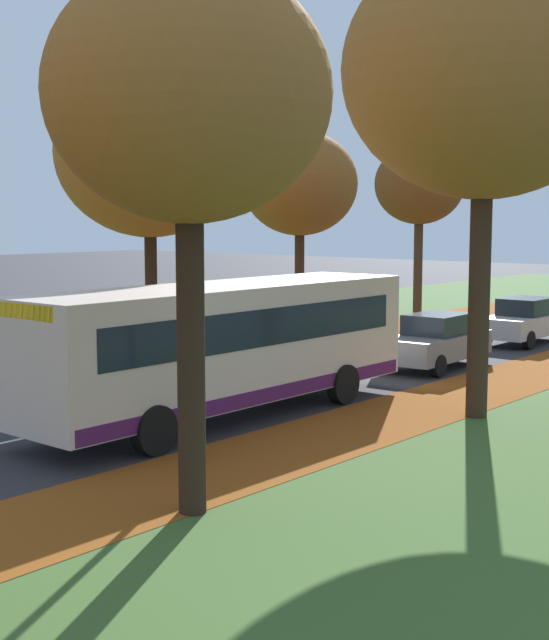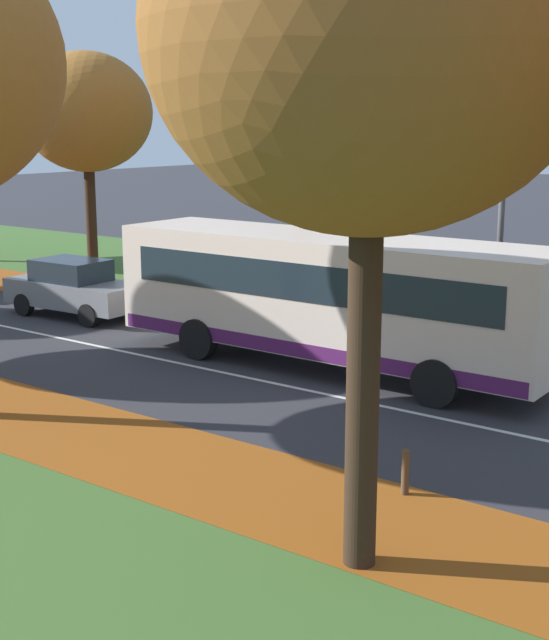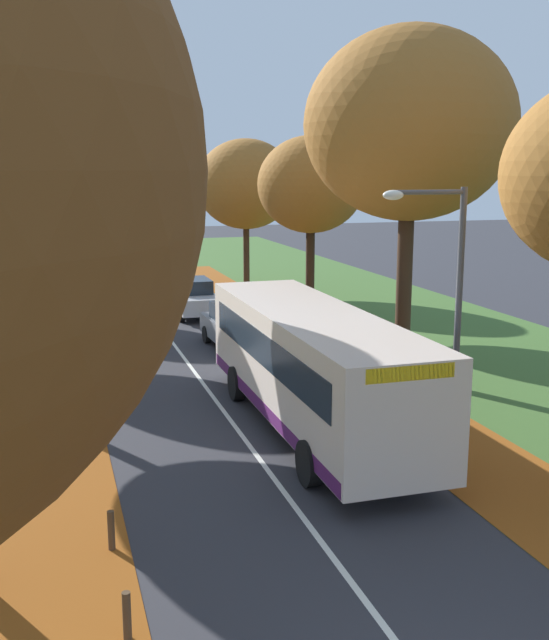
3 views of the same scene
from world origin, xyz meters
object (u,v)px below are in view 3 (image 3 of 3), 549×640
Objects in this scene: tree_right_far at (311,185)px; car_grey_lead at (236,327)px; streetlamp_right at (445,296)px; car_silver_following at (194,297)px; tree_left_distant at (13,179)px; bollard_fourth at (111,531)px; bus at (312,363)px; tree_right_mid at (410,126)px; bollard_third at (127,616)px; tree_left_far at (1,188)px; tree_right_distant at (246,184)px; car_green_third_in_line at (174,277)px.

tree_right_far reaches higher than car_grey_lead.
streetlamp_right reaches higher than car_silver_following.
tree_left_distant reaches higher than bollard_fourth.
bus is at bearing -109.34° from tree_right_far.
tree_right_mid is at bearing -90.86° from tree_right_far.
tree_left_far is at bearing 96.64° from bollard_third.
car_grey_lead is (-1.61, 11.79, -2.92)m from streetlamp_right.
tree_right_mid is at bearing -70.08° from car_silver_following.
streetlamp_right is at bearing -84.15° from car_silver_following.
car_grey_lead is (7.83, -3.29, -4.91)m from tree_left_far.
tree_right_mid reaches higher than tree_right_far.
bollard_third is 17.10m from car_grey_lead.
bollard_third is at bearing -115.95° from tree_right_far.
tree_right_distant is at bearing 56.79° from car_silver_following.
tree_right_distant reaches higher than car_green_third_in_line.
car_grey_lead is (-4.14, -3.78, -4.92)m from tree_right_far.
car_silver_following is (5.28, 20.28, 0.46)m from bollard_fourth.
tree_left_far is 1.83× the size of car_silver_following.
bollard_fourth is (2.16, -25.28, -5.57)m from tree_left_distant.
tree_right_mid is 2.45× the size of car_grey_lead.
tree_left_distant is 1.82× the size of car_grey_lead.
bollard_fourth is at bearing 89.91° from bollard_third.
bollard_fourth is 0.17× the size of car_silver_following.
tree_right_mid reaches higher than bollard_third.
streetlamp_right is 1.41× the size of car_grey_lead.
tree_right_far reaches higher than bollard_third.
bus is at bearing -58.08° from tree_left_far.
bollard_fourth is (-9.70, -17.36, -5.38)m from tree_right_far.
tree_left_distant is 10.90× the size of bollard_third.
car_green_third_in_line is (5.49, 26.89, 0.46)m from bollard_fourth.
tree_left_far is 10.95× the size of bollard_fourth.
bollard_fourth is (0.00, 2.59, -0.00)m from bollard_third.
tree_right_mid reaches higher than streetlamp_right.
tree_left_distant reaches higher than car_silver_following.
car_green_third_in_line is (7.65, 1.60, -5.11)m from tree_left_distant.
tree_right_mid is at bearing 40.67° from bus.
bus is 8.88m from car_grey_lead.
car_grey_lead is at bearing -22.77° from tree_left_far.
car_green_third_in_line is at bearing 174.02° from tree_right_distant.
tree_left_distant is at bearing 89.28° from tree_left_far.
tree_right_far is 9.13m from tree_right_distant.
tree_left_distant reaches higher than tree_left_far.
tree_left_distant reaches higher than tree_right_far.
bus is 2.48× the size of car_silver_following.
car_grey_lead is (-3.78, -12.91, -4.79)m from tree_right_distant.
bollard_fourth is at bearing -82.34° from tree_left_far.
tree_left_far is at bearing 144.56° from tree_right_mid.
car_silver_following is (-0.28, 6.71, 0.00)m from car_grey_lead.
tree_left_distant reaches higher than bollard_third.
tree_left_distant is 11.57m from tree_right_distant.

